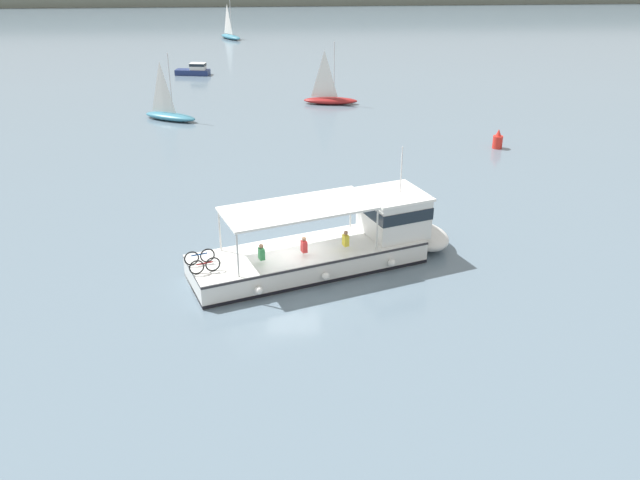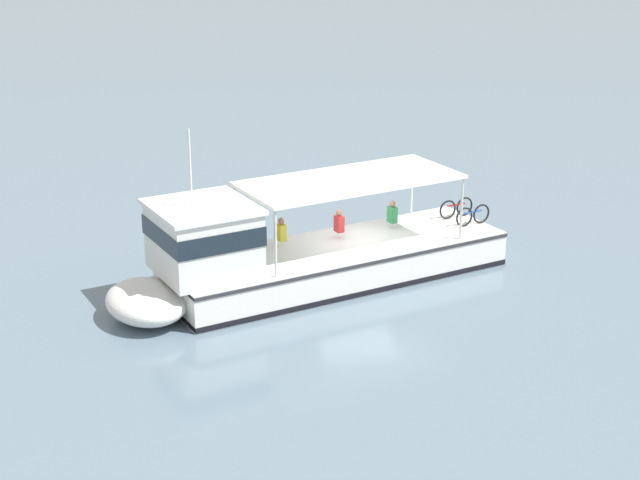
% 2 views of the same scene
% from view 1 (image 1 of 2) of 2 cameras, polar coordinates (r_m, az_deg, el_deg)
% --- Properties ---
extents(ground_plane, '(400.00, 400.00, 0.00)m').
position_cam_1_polar(ground_plane, '(30.35, -2.43, -2.95)').
color(ground_plane, slate).
extents(ferry_main, '(13.01, 7.17, 5.32)m').
position_cam_1_polar(ferry_main, '(30.85, 1.74, -0.33)').
color(ferry_main, white).
rests_on(ferry_main, ground).
extents(sailboat_off_bow, '(3.75, 4.80, 5.40)m').
position_cam_1_polar(sailboat_off_bow, '(98.98, -7.72, 17.07)').
color(sailboat_off_bow, teal).
rests_on(sailboat_off_bow, ground).
extents(sailboat_mid_channel, '(4.89, 3.52, 5.40)m').
position_cam_1_polar(sailboat_mid_channel, '(56.58, -12.81, 10.56)').
color(sailboat_mid_channel, teal).
rests_on(sailboat_mid_channel, ground).
extents(sailboat_off_stern, '(4.95, 2.10, 5.40)m').
position_cam_1_polar(sailboat_off_stern, '(60.55, 0.87, 12.12)').
color(sailboat_off_stern, maroon).
rests_on(sailboat_off_stern, ground).
extents(motorboat_far_right, '(3.77, 1.90, 1.26)m').
position_cam_1_polar(motorboat_far_right, '(74.45, -10.73, 14.20)').
color(motorboat_far_right, navy).
rests_on(motorboat_far_right, ground).
extents(channel_buoy, '(0.70, 0.70, 1.40)m').
position_cam_1_polar(channel_buoy, '(49.50, 15.04, 8.27)').
color(channel_buoy, red).
rests_on(channel_buoy, ground).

